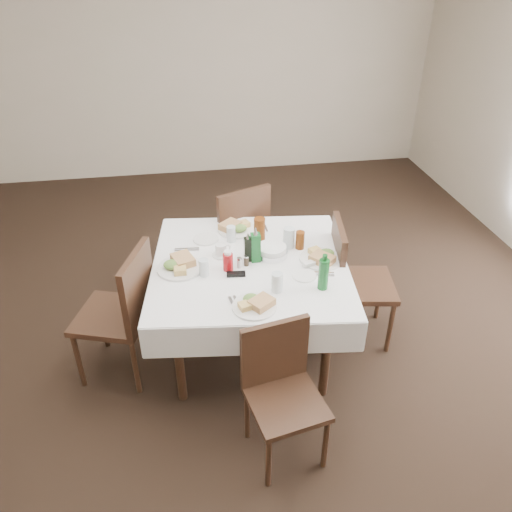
% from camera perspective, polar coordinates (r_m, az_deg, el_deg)
% --- Properties ---
extents(ground_plane, '(7.00, 7.00, 0.00)m').
position_cam_1_polar(ground_plane, '(3.75, -4.03, -11.22)').
color(ground_plane, black).
extents(room_shell, '(6.04, 7.04, 2.80)m').
position_cam_1_polar(room_shell, '(2.86, -5.37, 14.46)').
color(room_shell, '#B9AE96').
rests_on(room_shell, ground).
extents(dining_table, '(1.44, 1.44, 0.76)m').
position_cam_1_polar(dining_table, '(3.38, -0.68, -1.88)').
color(dining_table, '#2F2013').
rests_on(dining_table, ground).
extents(chair_north, '(0.60, 0.60, 0.98)m').
position_cam_1_polar(chair_north, '(4.10, -2.11, 2.76)').
color(chair_north, '#2F2013').
rests_on(chair_north, ground).
extents(chair_south, '(0.47, 0.47, 0.84)m').
position_cam_1_polar(chair_south, '(2.89, 2.85, -14.34)').
color(chair_south, '#2F2013').
rests_on(chair_south, ground).
extents(chair_east, '(0.52, 0.52, 0.95)m').
position_cam_1_polar(chair_east, '(3.66, 10.78, -2.21)').
color(chair_east, '#2F2013').
rests_on(chair_east, ground).
extents(chair_west, '(0.58, 0.58, 0.97)m').
position_cam_1_polar(chair_west, '(3.39, -14.77, -5.70)').
color(chair_west, '#2F2013').
rests_on(chair_west, ground).
extents(meal_north, '(0.28, 0.28, 0.06)m').
position_cam_1_polar(meal_north, '(3.70, -2.32, 3.28)').
color(meal_north, white).
rests_on(meal_north, dining_table).
extents(meal_south, '(0.26, 0.26, 0.06)m').
position_cam_1_polar(meal_south, '(2.93, -0.11, -5.49)').
color(meal_south, white).
rests_on(meal_south, dining_table).
extents(meal_east, '(0.29, 0.29, 0.06)m').
position_cam_1_polar(meal_east, '(3.37, 7.51, -0.14)').
color(meal_east, white).
rests_on(meal_east, dining_table).
extents(meal_west, '(0.30, 0.30, 0.07)m').
position_cam_1_polar(meal_west, '(3.30, -8.72, -1.03)').
color(meal_west, white).
rests_on(meal_west, dining_table).
extents(side_plate_a, '(0.18, 0.18, 0.01)m').
position_cam_1_polar(side_plate_a, '(3.60, -5.75, 1.93)').
color(side_plate_a, white).
rests_on(side_plate_a, dining_table).
extents(side_plate_b, '(0.16, 0.16, 0.01)m').
position_cam_1_polar(side_plate_b, '(3.21, 5.53, -2.23)').
color(side_plate_b, white).
rests_on(side_plate_b, dining_table).
extents(water_n, '(0.06, 0.06, 0.12)m').
position_cam_1_polar(water_n, '(3.55, -2.86, 2.53)').
color(water_n, silver).
rests_on(water_n, dining_table).
extents(water_s, '(0.07, 0.07, 0.13)m').
position_cam_1_polar(water_s, '(3.04, 2.42, -3.02)').
color(water_s, silver).
rests_on(water_s, dining_table).
extents(water_e, '(0.08, 0.08, 0.15)m').
position_cam_1_polar(water_e, '(3.47, 3.78, 2.10)').
color(water_e, silver).
rests_on(water_e, dining_table).
extents(water_w, '(0.06, 0.06, 0.12)m').
position_cam_1_polar(water_w, '(3.20, -5.99, -1.32)').
color(water_w, silver).
rests_on(water_w, dining_table).
extents(iced_tea_a, '(0.08, 0.08, 0.17)m').
position_cam_1_polar(iced_tea_a, '(3.55, 0.40, 3.09)').
color(iced_tea_a, '#652F0D').
rests_on(iced_tea_a, dining_table).
extents(iced_tea_b, '(0.06, 0.06, 0.13)m').
position_cam_1_polar(iced_tea_b, '(3.47, 5.05, 1.82)').
color(iced_tea_b, '#652F0D').
rests_on(iced_tea_b, dining_table).
extents(bread_basket, '(0.22, 0.22, 0.07)m').
position_cam_1_polar(bread_basket, '(3.39, 1.83, 0.58)').
color(bread_basket, silver).
rests_on(bread_basket, dining_table).
extents(oil_cruet_dark, '(0.05, 0.05, 0.22)m').
position_cam_1_polar(oil_cruet_dark, '(3.31, -0.92, 0.88)').
color(oil_cruet_dark, black).
rests_on(oil_cruet_dark, dining_table).
extents(oil_cruet_green, '(0.06, 0.06, 0.26)m').
position_cam_1_polar(oil_cruet_green, '(3.30, -0.06, 1.11)').
color(oil_cruet_green, '#166226').
rests_on(oil_cruet_green, dining_table).
extents(ketchup_bottle, '(0.07, 0.07, 0.14)m').
position_cam_1_polar(ketchup_bottle, '(3.23, -3.23, -0.59)').
color(ketchup_bottle, '#990A0F').
rests_on(ketchup_bottle, dining_table).
extents(salt_shaker, '(0.03, 0.03, 0.07)m').
position_cam_1_polar(salt_shaker, '(3.27, -1.92, -0.77)').
color(salt_shaker, white).
rests_on(salt_shaker, dining_table).
extents(pepper_shaker, '(0.03, 0.03, 0.07)m').
position_cam_1_polar(pepper_shaker, '(3.29, -1.12, -0.52)').
color(pepper_shaker, '#392C1E').
rests_on(pepper_shaker, dining_table).
extents(coffee_mug, '(0.13, 0.12, 0.09)m').
position_cam_1_polar(coffee_mug, '(3.39, -4.00, 0.64)').
color(coffee_mug, white).
rests_on(coffee_mug, dining_table).
extents(sunglasses, '(0.12, 0.05, 0.03)m').
position_cam_1_polar(sunglasses, '(3.20, -2.30, -2.08)').
color(sunglasses, black).
rests_on(sunglasses, dining_table).
extents(green_bottle, '(0.06, 0.06, 0.24)m').
position_cam_1_polar(green_bottle, '(3.06, 7.72, -2.02)').
color(green_bottle, '#166226').
rests_on(green_bottle, dining_table).
extents(sugar_caddy, '(0.09, 0.06, 0.04)m').
position_cam_1_polar(sugar_caddy, '(3.30, 6.05, -0.94)').
color(sugar_caddy, white).
rests_on(sugar_caddy, dining_table).
extents(cutlery_n, '(0.04, 0.16, 0.01)m').
position_cam_1_polar(cutlery_n, '(3.75, 0.87, 3.36)').
color(cutlery_n, silver).
rests_on(cutlery_n, dining_table).
extents(cutlery_s, '(0.08, 0.20, 0.01)m').
position_cam_1_polar(cutlery_s, '(2.95, -2.27, -5.70)').
color(cutlery_s, silver).
rests_on(cutlery_s, dining_table).
extents(cutlery_e, '(0.19, 0.09, 0.01)m').
position_cam_1_polar(cutlery_e, '(3.24, 7.26, -2.03)').
color(cutlery_e, silver).
rests_on(cutlery_e, dining_table).
extents(cutlery_w, '(0.17, 0.06, 0.01)m').
position_cam_1_polar(cutlery_w, '(3.50, -7.91, 0.73)').
color(cutlery_w, silver).
rests_on(cutlery_w, dining_table).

